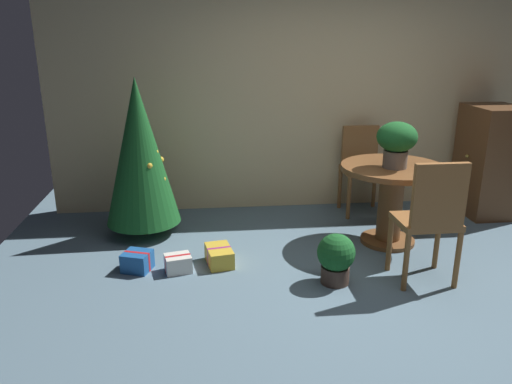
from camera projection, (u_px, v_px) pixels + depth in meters
The scene contains 12 objects.
ground_plane at pixel (383, 296), 3.80m from camera, with size 6.60×6.60×0.00m, color slate.
back_wall_panel at pixel (323, 92), 5.49m from camera, with size 6.00×0.10×2.60m, color beige.
round_dining_table at pixel (391, 191), 4.63m from camera, with size 0.96×0.96×0.76m.
flower_vase at pixel (397, 141), 4.41m from camera, with size 0.36×0.36×0.42m.
wooden_chair_near at pixel (431, 215), 3.82m from camera, with size 0.46×0.40×1.02m.
wooden_chair_far at pixel (362, 164), 5.48m from camera, with size 0.45×0.41×0.95m.
holiday_tree at pixel (140, 152), 4.74m from camera, with size 0.72×0.72×1.55m.
gift_box_cream at pixel (178, 263), 4.17m from camera, with size 0.25×0.22×0.15m.
gift_box_blue at pixel (137, 261), 4.19m from camera, with size 0.28×0.27×0.16m.
gift_box_gold at pixel (219, 256), 4.31m from camera, with size 0.26×0.35×0.15m.
wooden_cabinet at pixel (490, 161), 5.40m from camera, with size 0.54×0.66×1.19m.
potted_plant at pixel (336, 257), 3.94m from camera, with size 0.30×0.30×0.42m.
Camera 1 is at (-1.33, -3.26, 1.92)m, focal length 34.76 mm.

